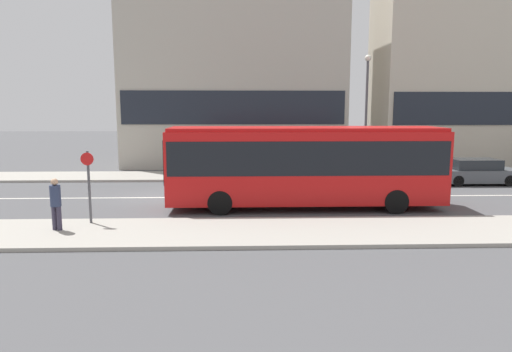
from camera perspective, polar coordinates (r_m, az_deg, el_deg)
name	(u,v)px	position (r m, az deg, el deg)	size (l,w,h in m)	color
ground_plane	(162,198)	(21.61, -11.66, -2.66)	(120.00, 120.00, 0.00)	#4F4F51
sidewalk_near	(130,233)	(15.64, -15.52, -6.88)	(44.00, 3.50, 0.13)	#A39E93
sidewalk_far	(180,176)	(27.69, -9.50, -0.01)	(44.00, 3.50, 0.13)	#A39E93
lane_centerline	(162,198)	(21.61, -11.66, -2.65)	(41.80, 0.16, 0.01)	silver
apartment_block_left_tower	(234,60)	(33.82, -2.78, 14.28)	(15.35, 6.59, 15.04)	#B7B2A3
apartment_block_right_tower	(485,62)	(37.69, 26.71, 12.62)	(15.55, 5.59, 14.79)	beige
city_bus	(305,162)	(18.85, 6.11, 1.76)	(11.19, 2.59, 3.35)	red
parked_car_0	(384,172)	(25.95, 15.73, 0.46)	(4.28, 1.81, 1.32)	silver
parked_car_1	(476,172)	(27.55, 25.76, 0.43)	(4.44, 1.77, 1.38)	#4C5156
pedestrian_near_stop	(56,201)	(16.35, -23.76, -2.86)	(0.34, 0.34, 1.73)	#383347
bus_stop_sign	(89,181)	(16.84, -20.18, -0.60)	(0.44, 0.12, 2.53)	#4C4C51
street_lamp	(366,104)	(26.89, 13.64, 8.78)	(0.36, 0.36, 6.92)	#4C4C51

